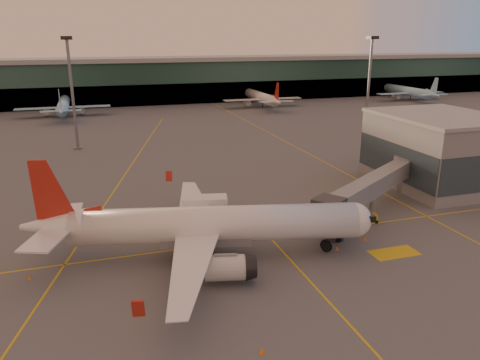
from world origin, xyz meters
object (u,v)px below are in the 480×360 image
object	(u,v)px
catering_truck	(205,211)
pushback_tug	(340,223)
main_airplane	(204,226)
gpu_cart	(369,218)

from	to	relation	value
catering_truck	pushback_tug	size ratio (longest dim) A/B	1.54
main_airplane	catering_truck	size ratio (longest dim) A/B	6.32
main_airplane	catering_truck	bearing A→B (deg)	88.72
pushback_tug	main_airplane	bearing A→B (deg)	-160.81
main_airplane	gpu_cart	world-z (taller)	main_airplane
main_airplane	catering_truck	xyz separation A→B (m)	(2.15, 8.41, -1.39)
gpu_cart	pushback_tug	bearing A→B (deg)	-161.86
pushback_tug	catering_truck	bearing A→B (deg)	173.75
catering_truck	pushback_tug	bearing A→B (deg)	-4.73
catering_truck	pushback_tug	xyz separation A→B (m)	(17.81, -5.39, -1.87)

